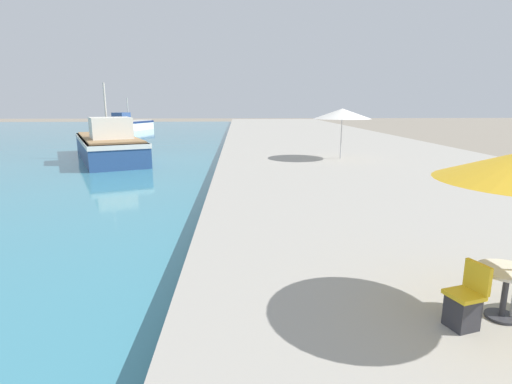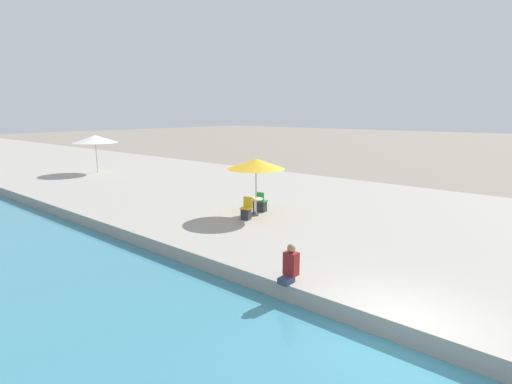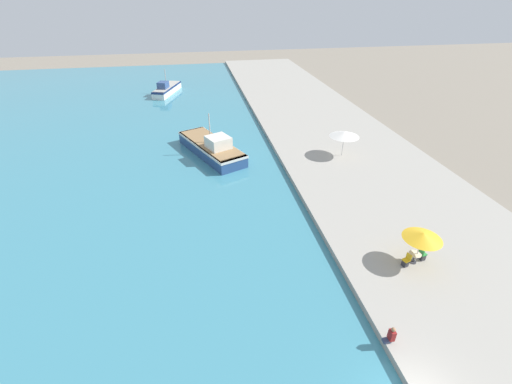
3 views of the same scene
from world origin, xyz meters
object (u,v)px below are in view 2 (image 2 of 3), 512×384
Objects in this scene: cafe_umbrella_pink at (256,164)px; cafe_umbrella_white at (95,139)px; person_at_quay at (290,265)px; cafe_chair_left at (262,205)px; cafe_table at (254,203)px; cafe_chair_right at (246,212)px.

cafe_umbrella_pink is 16.84m from cafe_umbrella_white.
cafe_chair_left is at bearing 45.33° from person_at_quay.
cafe_table is at bearing 48.73° from person_at_quay.
cafe_umbrella_pink is 7.15m from person_at_quay.
cafe_umbrella_white reaches higher than cafe_chair_right.
cafe_chair_right is (-1.40, -0.34, 0.00)m from cafe_chair_left.
person_at_quay is at bearing 125.88° from cafe_chair_right.
cafe_table is (-1.92, -16.72, -1.92)m from cafe_umbrella_white.
cafe_umbrella_pink is 2.06m from cafe_chair_right.
cafe_chair_left is (-1.21, -16.58, -2.12)m from cafe_umbrella_white.
cafe_umbrella_pink is at bearing -11.22° from cafe_table.
cafe_table is at bearing -90.00° from cafe_chair_right.
cafe_chair_right is at bearing -87.35° from cafe_chair_left.
cafe_table is (-0.13, 0.03, -1.68)m from cafe_umbrella_pink.
cafe_umbrella_white is (1.79, 16.74, 0.24)m from cafe_umbrella_pink.
cafe_chair_left and cafe_chair_right have the same top height.
cafe_table is 0.75m from cafe_chair_left.
cafe_umbrella_white is at bearing 164.74° from cafe_chair_left.
cafe_chair_right is at bearing -167.78° from cafe_umbrella_pink.
cafe_umbrella_pink is 1.98m from cafe_chair_left.
cafe_table is at bearing 168.78° from cafe_umbrella_pink.
cafe_chair_left is at bearing 15.88° from cafe_umbrella_pink.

